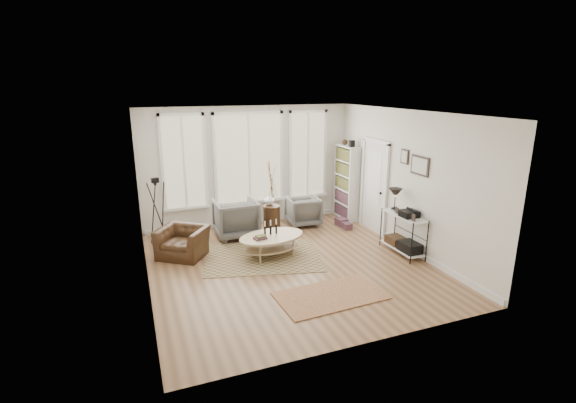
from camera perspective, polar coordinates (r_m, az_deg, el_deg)
name	(u,v)px	position (r m, az deg, el deg)	size (l,w,h in m)	color
room	(290,193)	(7.75, 0.28, 1.11)	(5.50, 5.54, 2.90)	#966C49
bay_window	(249,160)	(10.20, -5.35, 5.66)	(4.14, 0.12, 2.24)	tan
door	(374,185)	(9.93, 11.71, 2.26)	(0.09, 1.06, 2.22)	silver
bookcase	(347,182)	(10.80, 8.01, 2.61)	(0.31, 0.85, 2.06)	white
low_shelf	(403,230)	(8.86, 15.45, -3.76)	(0.38, 1.08, 1.30)	white
wall_art	(416,163)	(8.66, 17.07, 5.03)	(0.04, 0.88, 0.44)	black
rug_main	(263,257)	(8.55, -3.41, -7.53)	(2.30, 1.73, 0.01)	brown
rug_runner	(331,295)	(7.11, 5.84, -12.64)	(1.77, 0.98, 0.01)	maroon
coffee_table	(271,240)	(8.48, -2.30, -5.29)	(1.53, 1.13, 0.64)	tan
armchair_left	(236,218)	(9.60, -7.15, -2.28)	(0.93, 0.95, 0.87)	#5F5E5A
armchair_right	(303,211)	(10.34, 2.08, -1.29)	(0.76, 0.78, 0.71)	#5F5E5A
side_table	(272,197)	(9.84, -2.27, 0.58)	(0.40, 0.40, 1.68)	#3A2313
vase	(269,200)	(9.96, -2.57, 0.27)	(0.24, 0.24, 0.25)	silver
accent_chair	(183,242)	(8.74, -14.20, -5.41)	(0.92, 0.81, 0.60)	#3A2313
tripod_camera	(158,214)	(9.43, -17.37, -1.64)	(0.52, 0.52, 1.48)	black
book_stack_near	(341,222)	(10.42, 7.31, -2.79)	(0.22, 0.28, 0.18)	maroon
book_stack_far	(347,226)	(10.19, 8.07, -3.34)	(0.19, 0.24, 0.15)	maroon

